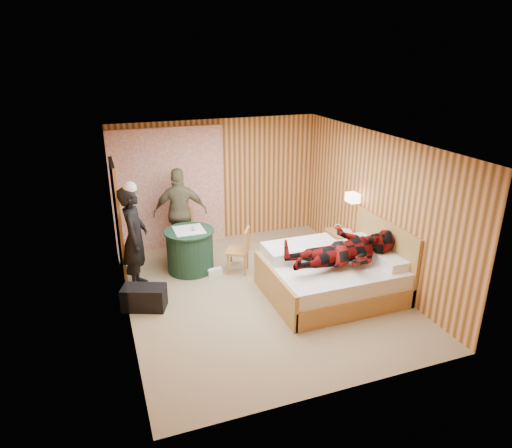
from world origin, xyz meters
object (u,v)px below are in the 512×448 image
object	(u,v)px
wall_lamp	(353,198)
round_table	(190,250)
bed	(334,275)
chair_near	(242,247)
chair_far	(183,229)
duffel_bag	(144,298)
nightstand	(340,245)
woman_standing	(135,238)
man_at_table	(180,212)
man_on_bed	(345,242)

from	to	relation	value
wall_lamp	round_table	bearing A→B (deg)	164.99
round_table	wall_lamp	bearing A→B (deg)	-15.01
bed	chair_near	size ratio (longest dim) A/B	2.52
chair_near	round_table	bearing A→B (deg)	-86.66
chair_far	duffel_bag	world-z (taller)	chair_far
chair_near	nightstand	bearing A→B (deg)	114.39
nightstand	woman_standing	distance (m)	3.78
nightstand	round_table	distance (m)	2.82
wall_lamp	chair_near	xyz separation A→B (m)	(-1.97, 0.37, -0.82)
round_table	chair_far	bearing A→B (deg)	88.52
woman_standing	man_at_table	world-z (taller)	woman_standing
nightstand	man_on_bed	distance (m)	1.68
nightstand	man_at_table	xyz separation A→B (m)	(-2.77, 1.25, 0.57)
chair_near	man_at_table	distance (m)	1.46
nightstand	chair_near	xyz separation A→B (m)	(-1.92, 0.12, 0.19)
duffel_bag	woman_standing	world-z (taller)	woman_standing
duffel_bag	man_on_bed	xyz separation A→B (m)	(3.00, -0.79, 0.81)
round_table	chair_near	world-z (taller)	chair_near
duffel_bag	man_on_bed	world-z (taller)	man_on_bed
man_at_table	nightstand	bearing A→B (deg)	166.00
bed	man_on_bed	size ratio (longest dim) A/B	1.19
wall_lamp	man_at_table	bearing A→B (deg)	152.01
chair_near	duffel_bag	bearing A→B (deg)	-41.67
wall_lamp	bed	distance (m)	1.53
wall_lamp	nightstand	world-z (taller)	wall_lamp
nightstand	chair_far	xyz separation A→B (m)	(-2.75, 1.21, 0.25)
chair_far	duffel_bag	bearing A→B (deg)	-106.34
nightstand	chair_near	bearing A→B (deg)	176.40
round_table	chair_near	bearing A→B (deg)	-24.65
chair_far	man_at_table	xyz separation A→B (m)	(-0.02, 0.04, 0.32)
wall_lamp	nightstand	xyz separation A→B (m)	(-0.04, 0.25, -1.01)
round_table	chair_far	xyz separation A→B (m)	(0.02, 0.70, 0.14)
bed	man_at_table	xyz separation A→B (m)	(-2.01, 2.36, 0.53)
chair_far	man_on_bed	distance (m)	3.29
woman_standing	chair_near	bearing A→B (deg)	-79.06
chair_far	man_on_bed	world-z (taller)	man_on_bed
round_table	chair_near	distance (m)	0.94
man_on_bed	man_at_table	bearing A→B (deg)	128.22
bed	duffel_bag	bearing A→B (deg)	169.24
nightstand	man_on_bed	size ratio (longest dim) A/B	0.33
nightstand	man_at_table	world-z (taller)	man_at_table
chair_far	bed	bearing A→B (deg)	-36.60
wall_lamp	chair_far	bearing A→B (deg)	152.55
round_table	duffel_bag	world-z (taller)	round_table
round_table	man_on_bed	size ratio (longest dim) A/B	0.50
bed	round_table	world-z (taller)	bed
round_table	woman_standing	bearing A→B (deg)	-162.09
man_at_table	wall_lamp	bearing A→B (deg)	162.30
nightstand	chair_far	distance (m)	3.02
duffel_bag	woman_standing	distance (m)	1.02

